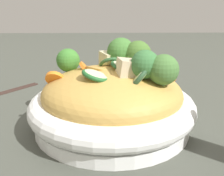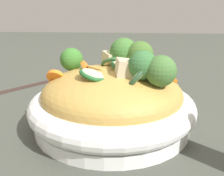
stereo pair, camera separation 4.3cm
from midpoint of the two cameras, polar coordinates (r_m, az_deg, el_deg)
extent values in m
plane|color=#43463D|center=(0.46, -2.73, -8.30)|extent=(3.00, 3.00, 0.00)
cylinder|color=white|center=(0.46, -2.75, -7.19)|extent=(0.26, 0.26, 0.02)
torus|color=white|center=(0.45, -2.80, -3.86)|extent=(0.28, 0.28, 0.04)
ellipsoid|color=#C09546|center=(0.44, -2.85, -1.08)|extent=(0.23, 0.23, 0.08)
torus|color=#C59143|center=(0.44, -5.76, 4.14)|extent=(0.06, 0.06, 0.02)
torus|color=#BC8D45|center=(0.40, 1.93, -0.27)|extent=(0.07, 0.07, 0.02)
cone|color=#95B075|center=(0.46, 2.87, 4.30)|extent=(0.02, 0.02, 0.02)
sphere|color=#466E2D|center=(0.45, 2.92, 7.37)|extent=(0.05, 0.05, 0.05)
cone|color=#91AF6F|center=(0.47, -0.71, 4.84)|extent=(0.03, 0.03, 0.02)
sphere|color=#417532|center=(0.47, -0.73, 7.91)|extent=(0.07, 0.07, 0.05)
cone|color=#94B46F|center=(0.39, 3.95, 1.84)|extent=(0.02, 0.02, 0.02)
sphere|color=#386E3A|center=(0.39, 4.02, 5.13)|extent=(0.06, 0.06, 0.04)
cone|color=#91AC73|center=(0.39, 7.82, 0.29)|extent=(0.02, 0.02, 0.02)
sphere|color=#457236|center=(0.38, 7.98, 3.92)|extent=(0.05, 0.05, 0.05)
cone|color=#92AE6E|center=(0.48, -12.00, 3.45)|extent=(0.02, 0.02, 0.02)
sphere|color=#3C7A2D|center=(0.48, -12.16, 5.89)|extent=(0.05, 0.05, 0.04)
cylinder|color=orange|center=(0.45, 9.82, 2.34)|extent=(0.03, 0.03, 0.02)
cylinder|color=orange|center=(0.49, -1.38, 5.36)|extent=(0.04, 0.04, 0.01)
cylinder|color=orange|center=(0.45, -8.80, 4.39)|extent=(0.02, 0.02, 0.02)
cylinder|color=orange|center=(0.41, -0.35, 3.73)|extent=(0.03, 0.03, 0.02)
cylinder|color=orange|center=(0.46, 2.24, 4.86)|extent=(0.03, 0.03, 0.01)
cylinder|color=orange|center=(0.44, -15.20, 1.94)|extent=(0.02, 0.03, 0.03)
cylinder|color=beige|center=(0.43, -0.55, 4.51)|extent=(0.04, 0.04, 0.02)
torus|color=#265629|center=(0.43, -0.55, 4.51)|extent=(0.05, 0.05, 0.02)
cylinder|color=beige|center=(0.39, -6.76, 2.64)|extent=(0.04, 0.04, 0.02)
torus|color=#225D2A|center=(0.39, -6.76, 2.64)|extent=(0.04, 0.04, 0.02)
cylinder|color=beige|center=(0.39, 2.74, 2.36)|extent=(0.04, 0.03, 0.03)
torus|color=#2C4F2F|center=(0.39, 2.74, 2.36)|extent=(0.05, 0.04, 0.04)
cylinder|color=beige|center=(0.45, -3.38, 5.14)|extent=(0.04, 0.04, 0.03)
torus|color=#2C572D|center=(0.45, -3.38, 5.14)|extent=(0.04, 0.05, 0.03)
cube|color=beige|center=(0.40, 0.67, 3.95)|extent=(0.04, 0.04, 0.04)
cube|color=beige|center=(0.47, -2.70, 5.93)|extent=(0.05, 0.05, 0.03)
cylinder|color=black|center=(0.67, -24.87, -1.10)|extent=(0.16, 0.14, 0.01)
camera|label=1|loc=(0.02, -92.86, -0.93)|focal=41.93mm
camera|label=2|loc=(0.02, 87.14, 0.93)|focal=41.93mm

